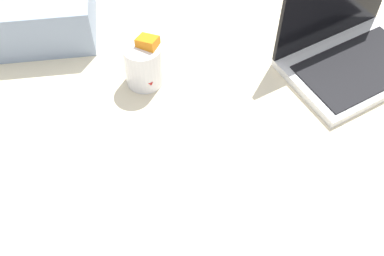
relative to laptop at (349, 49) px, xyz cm
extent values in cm
cube|color=beige|center=(-36.76, -19.81, -13.41)|extent=(180.00, 140.00, 18.00)
cube|color=silver|center=(1.17, -2.81, -3.41)|extent=(39.31, 33.92, 2.00)
cube|color=black|center=(1.75, -4.19, -2.21)|extent=(33.31, 26.85, 0.40)
cube|color=black|center=(-3.06, 7.35, 8.09)|extent=(30.85, 13.61, 21.00)
cylinder|color=silver|center=(-49.89, 0.18, 1.09)|extent=(9.00, 9.00, 11.00)
cube|color=red|center=(-49.75, -0.38, -0.47)|extent=(8.08, 8.44, 7.80)
cube|color=orange|center=(-48.19, 0.71, 3.02)|extent=(5.66, 6.44, 3.49)
cube|color=orange|center=(-48.42, 0.59, 6.50)|extent=(5.93, 6.21, 5.02)
camera|label=1|loc=(-48.66, -79.26, 81.17)|focal=44.68mm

